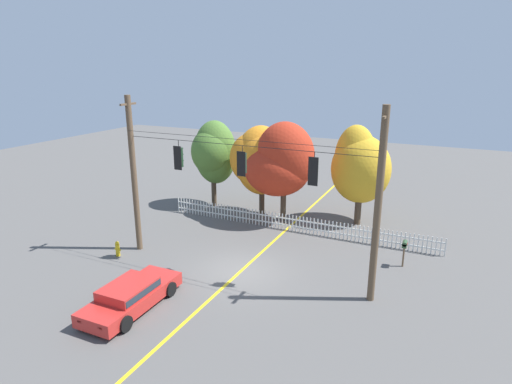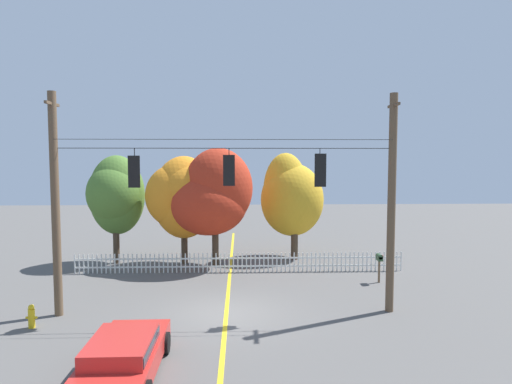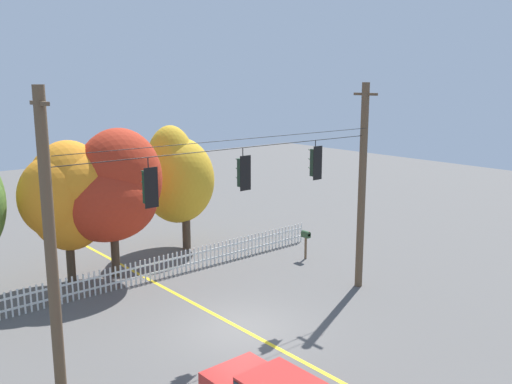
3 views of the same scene
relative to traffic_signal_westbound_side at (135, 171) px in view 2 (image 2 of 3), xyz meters
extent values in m
plane|color=#565451|center=(3.32, 0.01, -5.35)|extent=(80.00, 80.00, 0.00)
cube|color=gold|center=(3.32, 0.01, -5.35)|extent=(0.16, 36.00, 0.01)
cylinder|color=brown|center=(-2.90, 0.01, -1.23)|extent=(0.30, 0.30, 8.24)
cylinder|color=brown|center=(9.54, 0.01, -1.23)|extent=(0.30, 0.30, 8.24)
cube|color=brown|center=(-2.90, 0.01, 2.44)|extent=(0.10, 1.10, 0.10)
cube|color=brown|center=(9.54, 0.01, 2.44)|extent=(0.10, 1.10, 0.10)
cylinder|color=black|center=(3.32, 0.01, 0.85)|extent=(12.24, 0.02, 0.02)
cylinder|color=black|center=(3.32, -0.24, 1.16)|extent=(12.24, 0.02, 0.02)
cylinder|color=black|center=(0.00, 0.01, 0.66)|extent=(0.03, 0.03, 0.38)
cube|color=black|center=(0.00, -0.12, 0.00)|extent=(0.43, 0.02, 1.17)
cube|color=black|center=(0.00, 0.01, 0.00)|extent=(0.30, 0.24, 0.94)
cylinder|color=red|center=(0.00, 0.14, 0.31)|extent=(0.20, 0.03, 0.20)
cube|color=black|center=(0.00, 0.19, 0.42)|extent=(0.22, 0.12, 0.06)
cylinder|color=#463B09|center=(0.00, 0.14, 0.00)|extent=(0.20, 0.03, 0.20)
cube|color=black|center=(0.00, 0.19, 0.11)|extent=(0.22, 0.12, 0.06)
cylinder|color=#073513|center=(0.00, 0.14, -0.32)|extent=(0.20, 0.03, 0.20)
cube|color=black|center=(0.00, 0.19, -0.20)|extent=(0.22, 0.12, 0.06)
cylinder|color=black|center=(3.44, 0.01, 0.67)|extent=(0.03, 0.03, 0.35)
cube|color=black|center=(3.44, -0.12, 0.04)|extent=(0.43, 0.02, 1.14)
cube|color=#1E3323|center=(3.44, 0.01, 0.04)|extent=(0.30, 0.24, 0.92)
cylinder|color=red|center=(3.44, 0.14, 0.34)|extent=(0.20, 0.03, 0.20)
cube|color=#1E3323|center=(3.44, 0.19, 0.46)|extent=(0.22, 0.12, 0.06)
cylinder|color=#463B09|center=(3.44, 0.14, 0.04)|extent=(0.20, 0.03, 0.20)
cube|color=#1E3323|center=(3.44, 0.19, 0.15)|extent=(0.22, 0.12, 0.06)
cylinder|color=#073513|center=(3.44, 0.14, -0.27)|extent=(0.20, 0.03, 0.20)
cube|color=#1E3323|center=(3.44, 0.19, -0.15)|extent=(0.22, 0.12, 0.06)
cylinder|color=black|center=(6.81, 0.01, 0.69)|extent=(0.03, 0.03, 0.31)
cube|color=black|center=(6.81, -0.12, 0.04)|extent=(0.43, 0.02, 1.23)
cube|color=#1E3323|center=(6.81, 0.01, 0.04)|extent=(0.30, 0.24, 0.99)
cylinder|color=red|center=(6.81, 0.14, 0.37)|extent=(0.20, 0.03, 0.20)
cube|color=#1E3323|center=(6.81, 0.19, 0.49)|extent=(0.22, 0.12, 0.06)
cylinder|color=#463B09|center=(6.81, 0.14, 0.04)|extent=(0.20, 0.03, 0.20)
cube|color=#1E3323|center=(6.81, 0.19, 0.16)|extent=(0.22, 0.12, 0.06)
cylinder|color=#073513|center=(6.81, 0.14, -0.29)|extent=(0.20, 0.03, 0.20)
cube|color=#1E3323|center=(6.81, 0.19, -0.17)|extent=(0.22, 0.12, 0.06)
cube|color=silver|center=(-4.54, 6.03, -4.85)|extent=(0.06, 0.04, 1.00)
cube|color=silver|center=(-4.32, 6.03, -4.85)|extent=(0.06, 0.04, 1.00)
cube|color=silver|center=(-4.10, 6.03, -4.85)|extent=(0.06, 0.04, 1.00)
cube|color=silver|center=(-3.87, 6.03, -4.85)|extent=(0.06, 0.04, 1.00)
cube|color=silver|center=(-3.65, 6.03, -4.85)|extent=(0.06, 0.04, 1.00)
cube|color=silver|center=(-3.43, 6.03, -4.85)|extent=(0.06, 0.04, 1.00)
cube|color=silver|center=(-3.20, 6.03, -4.85)|extent=(0.06, 0.04, 1.00)
cube|color=silver|center=(-2.98, 6.03, -4.85)|extent=(0.06, 0.04, 1.00)
cube|color=silver|center=(-2.76, 6.03, -4.85)|extent=(0.06, 0.04, 1.00)
cube|color=silver|center=(-2.53, 6.03, -4.85)|extent=(0.06, 0.04, 1.00)
cube|color=silver|center=(-2.31, 6.03, -4.85)|extent=(0.06, 0.04, 1.00)
cube|color=silver|center=(-2.09, 6.03, -4.85)|extent=(0.06, 0.04, 1.00)
cube|color=silver|center=(-1.86, 6.03, -4.85)|extent=(0.06, 0.04, 1.00)
cube|color=silver|center=(-1.64, 6.03, -4.85)|extent=(0.06, 0.04, 1.00)
cube|color=silver|center=(-1.42, 6.03, -4.85)|extent=(0.06, 0.04, 1.00)
cube|color=silver|center=(-1.19, 6.03, -4.85)|extent=(0.06, 0.04, 1.00)
cube|color=silver|center=(-0.97, 6.03, -4.85)|extent=(0.06, 0.04, 1.00)
cube|color=silver|center=(-0.75, 6.03, -4.85)|extent=(0.06, 0.04, 1.00)
cube|color=silver|center=(-0.52, 6.03, -4.85)|extent=(0.06, 0.04, 1.00)
cube|color=silver|center=(-0.30, 6.03, -4.85)|extent=(0.06, 0.04, 1.00)
cube|color=silver|center=(-0.08, 6.03, -4.85)|extent=(0.06, 0.04, 1.00)
cube|color=silver|center=(0.15, 6.03, -4.85)|extent=(0.06, 0.04, 1.00)
cube|color=silver|center=(0.37, 6.03, -4.85)|extent=(0.06, 0.04, 1.00)
cube|color=silver|center=(0.59, 6.03, -4.85)|extent=(0.06, 0.04, 1.00)
cube|color=silver|center=(0.82, 6.03, -4.85)|extent=(0.06, 0.04, 1.00)
cube|color=silver|center=(1.04, 6.03, -4.85)|extent=(0.06, 0.04, 1.00)
cube|color=silver|center=(1.26, 6.03, -4.85)|extent=(0.06, 0.04, 1.00)
cube|color=silver|center=(1.49, 6.03, -4.85)|extent=(0.06, 0.04, 1.00)
cube|color=silver|center=(1.71, 6.03, -4.85)|extent=(0.06, 0.04, 1.00)
cube|color=silver|center=(1.93, 6.03, -4.85)|extent=(0.06, 0.04, 1.00)
cube|color=silver|center=(2.16, 6.03, -4.85)|extent=(0.06, 0.04, 1.00)
cube|color=silver|center=(2.38, 6.03, -4.85)|extent=(0.06, 0.04, 1.00)
cube|color=silver|center=(2.61, 6.03, -4.85)|extent=(0.06, 0.04, 1.00)
cube|color=silver|center=(2.83, 6.03, -4.85)|extent=(0.06, 0.04, 1.00)
cube|color=silver|center=(3.05, 6.03, -4.85)|extent=(0.06, 0.04, 1.00)
cube|color=silver|center=(3.28, 6.03, -4.85)|extent=(0.06, 0.04, 1.00)
cube|color=silver|center=(3.50, 6.03, -4.85)|extent=(0.06, 0.04, 1.00)
cube|color=silver|center=(3.72, 6.03, -4.85)|extent=(0.06, 0.04, 1.00)
cube|color=silver|center=(3.95, 6.03, -4.85)|extent=(0.06, 0.04, 1.00)
cube|color=silver|center=(4.17, 6.03, -4.85)|extent=(0.06, 0.04, 1.00)
cube|color=silver|center=(4.39, 6.03, -4.85)|extent=(0.06, 0.04, 1.00)
cube|color=silver|center=(4.62, 6.03, -4.85)|extent=(0.06, 0.04, 1.00)
cube|color=silver|center=(4.84, 6.03, -4.85)|extent=(0.06, 0.04, 1.00)
cube|color=silver|center=(5.06, 6.03, -4.85)|extent=(0.06, 0.04, 1.00)
cube|color=silver|center=(5.29, 6.03, -4.85)|extent=(0.06, 0.04, 1.00)
cube|color=silver|center=(5.51, 6.03, -4.85)|extent=(0.06, 0.04, 1.00)
cube|color=silver|center=(5.73, 6.03, -4.85)|extent=(0.06, 0.04, 1.00)
cube|color=silver|center=(5.96, 6.03, -4.85)|extent=(0.06, 0.04, 1.00)
cube|color=silver|center=(6.18, 6.03, -4.85)|extent=(0.06, 0.04, 1.00)
cube|color=silver|center=(6.40, 6.03, -4.85)|extent=(0.06, 0.04, 1.00)
cube|color=silver|center=(6.63, 6.03, -4.85)|extent=(0.06, 0.04, 1.00)
cube|color=silver|center=(6.85, 6.03, -4.85)|extent=(0.06, 0.04, 1.00)
cube|color=silver|center=(7.07, 6.03, -4.85)|extent=(0.06, 0.04, 1.00)
cube|color=silver|center=(7.30, 6.03, -4.85)|extent=(0.06, 0.04, 1.00)
cube|color=silver|center=(7.52, 6.03, -4.85)|extent=(0.06, 0.04, 1.00)
cube|color=silver|center=(7.74, 6.03, -4.85)|extent=(0.06, 0.04, 1.00)
cube|color=silver|center=(7.97, 6.03, -4.85)|extent=(0.06, 0.04, 1.00)
cube|color=silver|center=(8.19, 6.03, -4.85)|extent=(0.06, 0.04, 1.00)
cube|color=silver|center=(8.41, 6.03, -4.85)|extent=(0.06, 0.04, 1.00)
cube|color=silver|center=(8.64, 6.03, -4.85)|extent=(0.06, 0.04, 1.00)
cube|color=silver|center=(8.86, 6.03, -4.85)|extent=(0.06, 0.04, 1.00)
cube|color=silver|center=(9.08, 6.03, -4.85)|extent=(0.06, 0.04, 1.00)
cube|color=silver|center=(9.31, 6.03, -4.85)|extent=(0.06, 0.04, 1.00)
cube|color=silver|center=(9.53, 6.03, -4.85)|extent=(0.06, 0.04, 1.00)
cube|color=silver|center=(9.75, 6.03, -4.85)|extent=(0.06, 0.04, 1.00)
cube|color=silver|center=(9.98, 6.03, -4.85)|extent=(0.06, 0.04, 1.00)
cube|color=silver|center=(10.20, 6.03, -4.85)|extent=(0.06, 0.04, 1.00)
cube|color=silver|center=(10.42, 6.03, -4.85)|extent=(0.06, 0.04, 1.00)
cube|color=silver|center=(10.65, 6.03, -4.85)|extent=(0.06, 0.04, 1.00)
cube|color=silver|center=(10.87, 6.03, -4.85)|extent=(0.06, 0.04, 1.00)
cube|color=silver|center=(11.10, 6.03, -4.85)|extent=(0.06, 0.04, 1.00)
cube|color=silver|center=(11.32, 6.03, -4.85)|extent=(0.06, 0.04, 1.00)
cube|color=silver|center=(11.54, 6.03, -4.85)|extent=(0.06, 0.04, 1.00)
cube|color=silver|center=(11.77, 6.03, -4.85)|extent=(0.06, 0.04, 1.00)
cube|color=silver|center=(11.99, 6.03, -4.85)|extent=(0.06, 0.04, 1.00)
cube|color=silver|center=(12.21, 6.03, -4.85)|extent=(0.06, 0.04, 1.00)
cube|color=silver|center=(3.83, 6.06, -5.05)|extent=(16.76, 0.03, 0.08)
cube|color=silver|center=(3.83, 6.06, -4.63)|extent=(16.76, 0.03, 0.08)
cylinder|color=#473828|center=(-3.07, 8.27, -4.09)|extent=(0.35, 0.35, 2.53)
ellipsoid|color=#4C752D|center=(-3.04, 8.52, -1.54)|extent=(3.06, 2.56, 4.43)
ellipsoid|color=#4C752D|center=(-3.13, 8.39, -1.47)|extent=(3.06, 3.00, 3.30)
cylinder|color=#473828|center=(0.73, 8.11, -4.16)|extent=(0.36, 0.36, 2.39)
ellipsoid|color=orange|center=(0.77, 7.87, -1.63)|extent=(3.45, 3.05, 4.51)
ellipsoid|color=orange|center=(0.30, 7.74, -1.54)|extent=(3.21, 2.71, 3.42)
ellipsoid|color=orange|center=(1.20, 7.96, -1.17)|extent=(3.72, 3.62, 3.06)
cylinder|color=#473828|center=(2.49, 7.58, -4.09)|extent=(0.36, 0.36, 2.53)
ellipsoid|color=#B22D19|center=(2.14, 7.31, -1.92)|extent=(4.18, 3.89, 3.41)
ellipsoid|color=#B22D19|center=(2.68, 7.23, -1.09)|extent=(3.69, 3.09, 4.29)
cylinder|color=#473828|center=(6.99, 8.90, -4.27)|extent=(0.41, 0.41, 2.16)
ellipsoid|color=gold|center=(6.90, 9.35, -1.91)|extent=(3.68, 3.32, 4.27)
ellipsoid|color=gold|center=(6.51, 9.38, -1.37)|extent=(2.60, 2.24, 4.38)
cube|color=red|center=(0.74, -4.83, -4.90)|extent=(1.82, 4.63, 0.55)
cube|color=red|center=(0.74, -4.98, -4.41)|extent=(1.59, 2.23, 0.42)
cube|color=#232D38|center=(0.74, -4.98, -4.41)|extent=(1.63, 2.14, 0.27)
cylinder|color=black|center=(-0.16, -3.40, -5.03)|extent=(0.18, 0.64, 0.64)
cylinder|color=black|center=(1.63, -3.39, -5.03)|extent=(0.18, 0.64, 0.64)
cube|color=white|center=(0.23, -2.54, -4.80)|extent=(0.20, 0.04, 0.10)
cube|color=white|center=(1.22, -2.53, -4.80)|extent=(0.20, 0.04, 0.10)
cylinder|color=gold|center=(-3.33, -1.21, -5.02)|extent=(0.22, 0.22, 0.66)
sphere|color=gold|center=(-3.33, -1.21, -4.63)|extent=(0.20, 0.20, 0.20)
cylinder|color=gold|center=(-3.48, -1.21, -4.99)|extent=(0.08, 0.08, 0.08)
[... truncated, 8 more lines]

